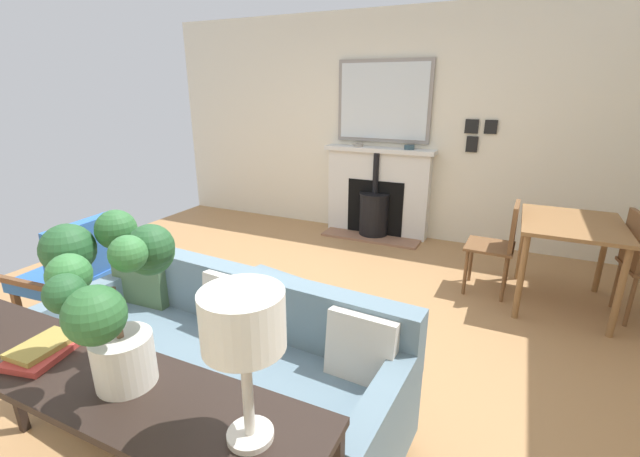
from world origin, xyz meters
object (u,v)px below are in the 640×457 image
armchair_accent (74,267)px  dining_chair_near_fireplace (501,241)px  dining_table (570,235)px  fireplace (377,198)px  table_lamp_far_end (243,327)px  mantel_bowl_far (409,147)px  mantel_bowl_near (358,145)px  sofa (219,364)px  potted_plant (112,284)px  book_stack (43,350)px  console_table (91,391)px  ottoman (269,308)px

armchair_accent → dining_chair_near_fireplace: 3.49m
dining_table → fireplace: bearing=-118.6°
table_lamp_far_end → mantel_bowl_far: bearing=-172.3°
fireplace → mantel_bowl_near: bearing=-92.1°
sofa → table_lamp_far_end: (0.71, 0.72, 0.82)m
sofa → potted_plant: (0.67, 0.16, 0.81)m
table_lamp_far_end → book_stack: bearing=-90.0°
book_stack → dining_chair_near_fireplace: dining_chair_near_fireplace is taller
mantel_bowl_far → potted_plant: size_ratio=0.21×
fireplace → mantel_bowl_far: 0.74m
armchair_accent → dining_table: armchair_accent is taller
dining_chair_near_fireplace → armchair_accent: bearing=-55.7°
fireplace → mantel_bowl_far: (-0.01, 0.37, 0.65)m
fireplace → mantel_bowl_near: 0.69m
fireplace → mantel_bowl_far: mantel_bowl_far is taller
console_table → potted_plant: size_ratio=3.27×
dining_chair_near_fireplace → fireplace: bearing=-126.4°
table_lamp_far_end → armchair_accent: bearing=-114.3°
table_lamp_far_end → dining_chair_near_fireplace: bearing=169.4°
mantel_bowl_far → dining_table: mantel_bowl_far is taller
console_table → ottoman: bearing=-172.5°
sofa → console_table: sofa is taller
fireplace → book_stack: (4.11, -0.04, 0.34)m
fireplace → potted_plant: (4.07, 0.37, 0.68)m
mantel_bowl_far → dining_chair_near_fireplace: 1.69m
mantel_bowl_far → ottoman: 2.75m
mantel_bowl_near → dining_table: mantel_bowl_near is taller
sofa → dining_chair_near_fireplace: size_ratio=2.44×
ottoman → mantel_bowl_far: bearing=172.0°
dining_chair_near_fireplace → book_stack: bearing=-26.8°
fireplace → ottoman: fireplace is taller
armchair_accent → potted_plant: size_ratio=1.51×
mantel_bowl_near → armchair_accent: mantel_bowl_near is taller
sofa → dining_table: bearing=142.1°
console_table → book_stack: bearing=-90.1°
fireplace → mantel_bowl_near: (-0.01, -0.26, 0.64)m
table_lamp_far_end → dining_chair_near_fireplace: (-3.02, 0.57, -0.67)m
dining_table → dining_chair_near_fireplace: (0.00, -0.51, -0.13)m
fireplace → ottoman: 2.58m
fireplace → ottoman: size_ratio=1.43×
table_lamp_far_end → dining_chair_near_fireplace: 3.14m
mantel_bowl_far → armchair_accent: mantel_bowl_far is taller
book_stack → dining_table: bearing=146.0°
armchair_accent → console_table: 1.93m
ottoman → dining_table: size_ratio=1.02×
dining_table → mantel_bowl_near: bearing=-115.9°
ottoman → book_stack: (1.55, -0.04, 0.59)m
table_lamp_far_end → console_table: bearing=-90.0°
mantel_bowl_far → ottoman: bearing=-8.0°
mantel_bowl_near → armchair_accent: 3.33m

